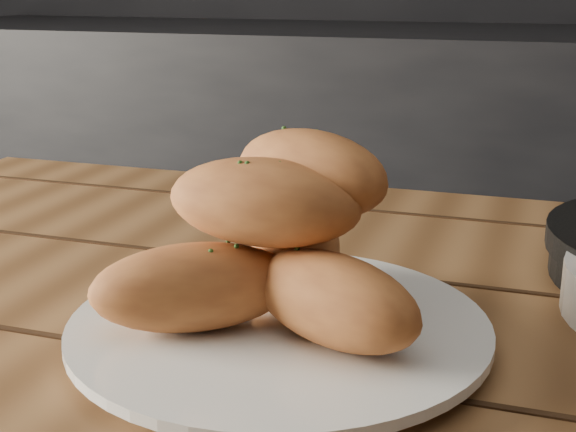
% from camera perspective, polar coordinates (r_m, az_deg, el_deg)
% --- Properties ---
extents(counter, '(2.80, 0.60, 0.90)m').
position_cam_1_polar(counter, '(1.83, 13.50, -1.49)').
color(counter, black).
rests_on(counter, ground).
extents(plate, '(0.30, 0.30, 0.02)m').
position_cam_1_polar(plate, '(0.58, -0.63, -8.12)').
color(plate, white).
rests_on(plate, table).
extents(bread_rolls, '(0.25, 0.22, 0.13)m').
position_cam_1_polar(bread_rolls, '(0.56, -0.70, -2.02)').
color(bread_rolls, '#C47136').
rests_on(bread_rolls, plate).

